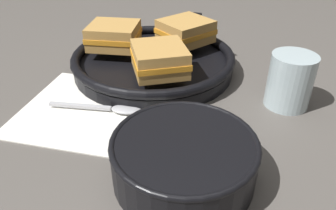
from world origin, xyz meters
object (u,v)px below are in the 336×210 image
Objects in this scene: soup_bowl at (184,156)px; drinking_glass at (290,81)px; skillet at (154,61)px; spoon at (113,109)px; sandwich_far_left at (160,59)px; sandwich_near_right at (114,35)px; sandwich_near_left at (186,31)px.

drinking_glass is (0.10, 0.23, 0.01)m from soup_bowl.
skillet is 5.10× the size of drinking_glass.
skillet reaches higher than spoon.
drinking_glass reaches higher than sandwich_far_left.
soup_bowl is 1.36× the size of sandwich_far_left.
sandwich_near_left is at bearing 34.12° from sandwich_near_right.
soup_bowl is at bearing -44.91° from spoon.
spoon is 1.71× the size of drinking_glass.
skillet is at bearing -116.59° from sandwich_near_left.
drinking_glass is (0.26, 0.15, 0.04)m from spoon.
sandwich_far_left is (0.05, -0.07, 0.04)m from skillet.
sandwich_near_right reaches higher than spoon.
drinking_glass is (0.27, -0.02, 0.02)m from skillet.
sandwich_near_right is 0.35m from drinking_glass.
sandwich_near_left is at bearing 111.57° from soup_bowl.
skillet is (-0.01, 0.17, 0.01)m from spoon.
drinking_glass reaches higher than soup_bowl.
spoon is at bearing -87.12° from skillet.
drinking_glass is (0.22, 0.05, -0.02)m from sandwich_far_left.
sandwich_far_left is 1.46× the size of drinking_glass.
skillet is 3.88× the size of sandwich_near_right.
sandwich_near_left is 0.15m from sandwich_near_right.
sandwich_near_left is (0.04, 0.08, 0.04)m from skillet.
sandwich_near_left is at bearing 66.87° from spoon.
soup_bowl is at bearing -56.67° from skillet.
sandwich_near_left is 0.97× the size of sandwich_far_left.
soup_bowl is 0.36m from sandwich_near_right.
skillet is at bearing 174.68° from drinking_glass.
sandwich_near_right is at bearing 135.70° from soup_bowl.
drinking_glass reaches higher than sandwich_near_left.
sandwich_far_left is (-0.12, 0.18, 0.03)m from soup_bowl.
skillet is at bearing 123.33° from soup_bowl.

